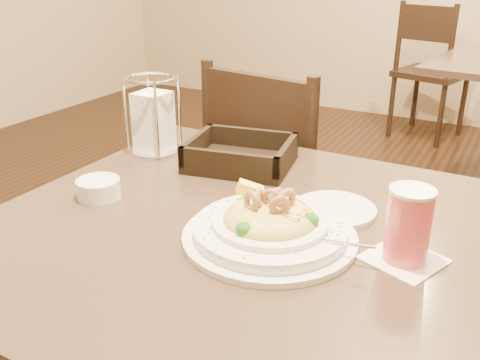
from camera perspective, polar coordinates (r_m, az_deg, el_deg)
The scene contains 9 objects.
main_table at distance 1.13m, azimuth -0.51°, elevation -15.40°, with size 0.90×0.90×0.75m.
dining_chair_near at distance 1.72m, azimuth 4.20°, elevation -1.74°, with size 0.48×0.48×0.93m.
dining_chair_far at distance 3.93m, azimuth 19.55°, elevation 11.24°, with size 0.51×0.51×0.93m.
pasta_bowl at distance 0.93m, azimuth 3.20°, elevation -4.84°, with size 0.34×0.31×0.10m.
drink_glass at distance 0.89m, azimuth 17.50°, elevation -4.69°, with size 0.14×0.14×0.13m.
bread_basket at distance 1.26m, azimuth 0.05°, elevation 2.49°, with size 0.26×0.23×0.06m.
napkin_caddy at distance 1.35m, azimuth -9.22°, elevation 6.32°, with size 0.12×0.12×0.19m.
side_plate at distance 1.05m, azimuth 10.06°, elevation -3.09°, with size 0.16×0.16×0.01m, color white.
butter_ramekin at distance 1.13m, azimuth -14.85°, elevation -0.88°, with size 0.09×0.09×0.04m, color white.
Camera 1 is at (0.43, -0.77, 1.22)m, focal length 40.00 mm.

